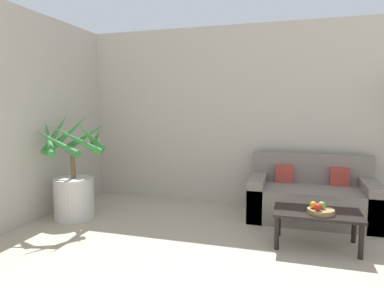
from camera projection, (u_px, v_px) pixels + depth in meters
wall_back at (311, 116)px, 4.90m from camera, size 8.49×0.06×2.70m
potted_palm at (74, 182)px, 4.54m from camera, size 0.94×0.94×1.41m
sofa_loveseat at (311, 198)px, 4.53m from camera, size 1.59×0.86×0.83m
coffee_table at (317, 216)px, 3.62m from camera, size 0.89×0.52×0.38m
fruit_bowl at (321, 211)px, 3.54m from camera, size 0.27×0.27×0.05m
apple_red at (318, 207)px, 3.48m from camera, size 0.07×0.07×0.07m
apple_green at (322, 205)px, 3.55m from camera, size 0.07×0.07×0.07m
orange_fruit at (313, 205)px, 3.56m from camera, size 0.07×0.07×0.07m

